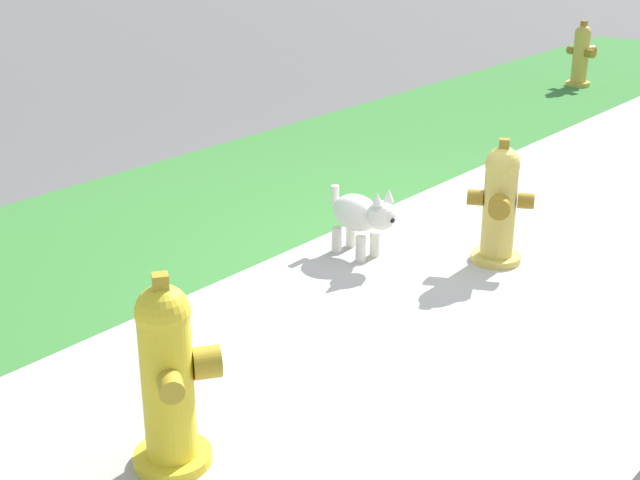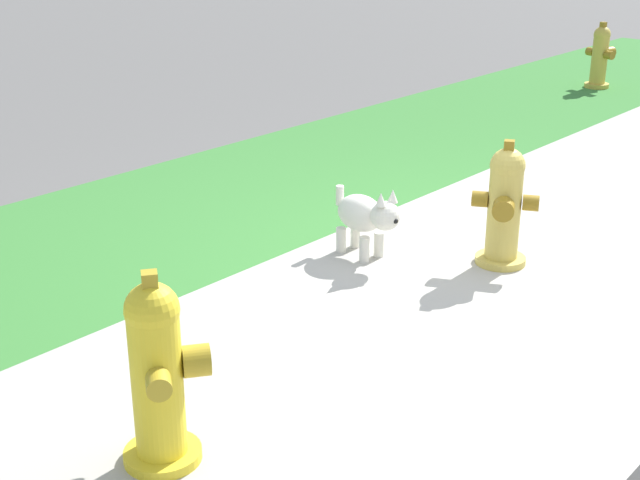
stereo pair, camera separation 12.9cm
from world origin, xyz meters
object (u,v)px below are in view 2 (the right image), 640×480
object	(u,v)px
fire_hydrant_near_corner	(158,374)
small_white_dog	(366,216)
fire_hydrant_far_end	(504,207)
fire_hydrant_across_street	(600,57)

from	to	relation	value
fire_hydrant_near_corner	small_white_dog	xyz separation A→B (m)	(2.07, 0.68, -0.11)
small_white_dog	fire_hydrant_far_end	bearing A→B (deg)	41.25
fire_hydrant_near_corner	fire_hydrant_across_street	bearing A→B (deg)	139.01
fire_hydrant_far_end	fire_hydrant_near_corner	size ratio (longest dim) A/B	0.95
fire_hydrant_far_end	small_white_dog	size ratio (longest dim) A/B	1.48
fire_hydrant_far_end	fire_hydrant_near_corner	distance (m)	2.50
fire_hydrant_far_end	fire_hydrant_across_street	world-z (taller)	fire_hydrant_far_end
fire_hydrant_far_end	fire_hydrant_near_corner	world-z (taller)	fire_hydrant_near_corner
fire_hydrant_across_street	small_white_dog	size ratio (longest dim) A/B	1.43
fire_hydrant_across_street	small_white_dog	world-z (taller)	fire_hydrant_across_street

